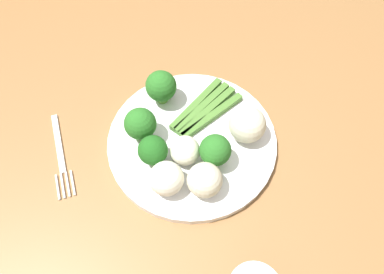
{
  "coord_description": "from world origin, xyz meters",
  "views": [
    {
      "loc": [
        0.05,
        0.31,
        1.27
      ],
      "look_at": [
        -0.01,
        0.02,
        0.77
      ],
      "focal_mm": 32.4,
      "sensor_mm": 36.0,
      "label": 1
    }
  ],
  "objects_px": {
    "cauliflower_right": "(205,180)",
    "dining_table": "(186,161)",
    "plate": "(192,141)",
    "asparagus_bundle": "(205,110)",
    "broccoli_near_center": "(153,151)",
    "fork": "(61,155)",
    "broccoli_outer_edge": "(161,87)",
    "cauliflower_back": "(185,151)",
    "chair": "(79,28)",
    "cauliflower_left": "(247,125)",
    "broccoli_front": "(215,150)",
    "broccoli_back_right": "(141,125)",
    "cauliflower_edge": "(166,179)"
  },
  "relations": [
    {
      "from": "chair",
      "to": "broccoli_near_center",
      "type": "bearing_deg",
      "value": 103.92
    },
    {
      "from": "cauliflower_right",
      "to": "cauliflower_left",
      "type": "relative_size",
      "value": 0.89
    },
    {
      "from": "broccoli_back_right",
      "to": "broccoli_outer_edge",
      "type": "bearing_deg",
      "value": -121.07
    },
    {
      "from": "cauliflower_edge",
      "to": "fork",
      "type": "distance_m",
      "value": 0.2
    },
    {
      "from": "chair",
      "to": "asparagus_bundle",
      "type": "distance_m",
      "value": 0.7
    },
    {
      "from": "broccoli_back_right",
      "to": "cauliflower_left",
      "type": "relative_size",
      "value": 1.05
    },
    {
      "from": "dining_table",
      "to": "fork",
      "type": "bearing_deg",
      "value": 1.15
    },
    {
      "from": "plate",
      "to": "asparagus_bundle",
      "type": "relative_size",
      "value": 2.06
    },
    {
      "from": "cauliflower_right",
      "to": "cauliflower_edge",
      "type": "bearing_deg",
      "value": -13.02
    },
    {
      "from": "asparagus_bundle",
      "to": "broccoli_near_center",
      "type": "relative_size",
      "value": 2.39
    },
    {
      "from": "broccoli_near_center",
      "to": "cauliflower_back",
      "type": "distance_m",
      "value": 0.05
    },
    {
      "from": "chair",
      "to": "fork",
      "type": "bearing_deg",
      "value": 90.89
    },
    {
      "from": "asparagus_bundle",
      "to": "cauliflower_right",
      "type": "distance_m",
      "value": 0.15
    },
    {
      "from": "broccoli_outer_edge",
      "to": "cauliflower_back",
      "type": "distance_m",
      "value": 0.13
    },
    {
      "from": "dining_table",
      "to": "broccoli_near_center",
      "type": "bearing_deg",
      "value": 40.01
    },
    {
      "from": "cauliflower_left",
      "to": "cauliflower_right",
      "type": "bearing_deg",
      "value": 43.06
    },
    {
      "from": "dining_table",
      "to": "broccoli_outer_edge",
      "type": "relative_size",
      "value": 19.83
    },
    {
      "from": "broccoli_near_center",
      "to": "cauliflower_edge",
      "type": "relative_size",
      "value": 1.08
    },
    {
      "from": "broccoli_near_center",
      "to": "cauliflower_left",
      "type": "relative_size",
      "value": 0.94
    },
    {
      "from": "broccoli_front",
      "to": "cauliflower_left",
      "type": "distance_m",
      "value": 0.07
    },
    {
      "from": "dining_table",
      "to": "cauliflower_right",
      "type": "height_order",
      "value": "cauliflower_right"
    },
    {
      "from": "cauliflower_left",
      "to": "broccoli_front",
      "type": "bearing_deg",
      "value": 32.34
    },
    {
      "from": "cauliflower_left",
      "to": "plate",
      "type": "bearing_deg",
      "value": -5.37
    },
    {
      "from": "broccoli_near_center",
      "to": "cauliflower_right",
      "type": "relative_size",
      "value": 1.07
    },
    {
      "from": "plate",
      "to": "cauliflower_right",
      "type": "distance_m",
      "value": 0.1
    },
    {
      "from": "asparagus_bundle",
      "to": "cauliflower_left",
      "type": "relative_size",
      "value": 2.26
    },
    {
      "from": "asparagus_bundle",
      "to": "cauliflower_right",
      "type": "xyz_separation_m",
      "value": [
        0.03,
        0.14,
        0.02
      ]
    },
    {
      "from": "broccoli_back_right",
      "to": "broccoli_outer_edge",
      "type": "height_order",
      "value": "broccoli_outer_edge"
    },
    {
      "from": "chair",
      "to": "asparagus_bundle",
      "type": "height_order",
      "value": "chair"
    },
    {
      "from": "cauliflower_edge",
      "to": "dining_table",
      "type": "bearing_deg",
      "value": -115.02
    },
    {
      "from": "broccoli_outer_edge",
      "to": "cauliflower_right",
      "type": "relative_size",
      "value": 1.22
    },
    {
      "from": "asparagus_bundle",
      "to": "cauliflower_back",
      "type": "height_order",
      "value": "cauliflower_back"
    },
    {
      "from": "chair",
      "to": "cauliflower_back",
      "type": "height_order",
      "value": "chair"
    },
    {
      "from": "broccoli_back_right",
      "to": "broccoli_near_center",
      "type": "relative_size",
      "value": 1.11
    },
    {
      "from": "chair",
      "to": "fork",
      "type": "relative_size",
      "value": 5.24
    },
    {
      "from": "asparagus_bundle",
      "to": "plate",
      "type": "bearing_deg",
      "value": -158.87
    },
    {
      "from": "cauliflower_left",
      "to": "fork",
      "type": "height_order",
      "value": "cauliflower_left"
    },
    {
      "from": "cauliflower_right",
      "to": "fork",
      "type": "distance_m",
      "value": 0.25
    },
    {
      "from": "cauliflower_back",
      "to": "cauliflower_edge",
      "type": "bearing_deg",
      "value": 50.64
    },
    {
      "from": "broccoli_outer_edge",
      "to": "cauliflower_right",
      "type": "bearing_deg",
      "value": 102.51
    },
    {
      "from": "plate",
      "to": "broccoli_back_right",
      "type": "bearing_deg",
      "value": -12.44
    },
    {
      "from": "broccoli_front",
      "to": "fork",
      "type": "distance_m",
      "value": 0.26
    },
    {
      "from": "dining_table",
      "to": "plate",
      "type": "relative_size",
      "value": 4.6
    },
    {
      "from": "cauliflower_right",
      "to": "dining_table",
      "type": "bearing_deg",
      "value": -84.56
    },
    {
      "from": "chair",
      "to": "asparagus_bundle",
      "type": "xyz_separation_m",
      "value": [
        -0.28,
        0.57,
        0.27
      ]
    },
    {
      "from": "chair",
      "to": "dining_table",
      "type": "bearing_deg",
      "value": 110.12
    },
    {
      "from": "dining_table",
      "to": "broccoli_front",
      "type": "relative_size",
      "value": 21.34
    },
    {
      "from": "cauliflower_left",
      "to": "fork",
      "type": "relative_size",
      "value": 0.37
    },
    {
      "from": "cauliflower_right",
      "to": "fork",
      "type": "bearing_deg",
      "value": -25.21
    },
    {
      "from": "broccoli_back_right",
      "to": "broccoli_near_center",
      "type": "bearing_deg",
      "value": 106.07
    }
  ]
}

